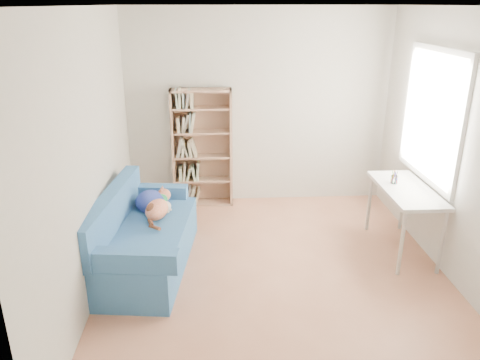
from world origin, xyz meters
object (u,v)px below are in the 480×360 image
sofa (143,238)px  pen_cup (394,179)px  desk (406,195)px  bookshelf (202,153)px

sofa → pen_cup: 2.81m
desk → pen_cup: pen_cup is taller
sofa → bookshelf: (0.61, 1.61, 0.42)m
desk → pen_cup: (-0.09, 0.15, 0.14)m
bookshelf → desk: bearing=-33.0°
desk → bookshelf: bearing=147.0°
sofa → desk: bearing=10.0°
bookshelf → pen_cup: (2.14, -1.29, 0.07)m
sofa → desk: size_ratio=1.60×
bookshelf → pen_cup: bookshelf is taller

